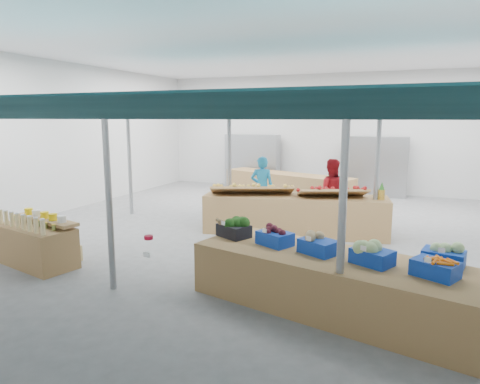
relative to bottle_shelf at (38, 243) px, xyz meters
The scene contains 24 objects.
floor 4.71m from the bottle_shelf, 50.35° to the left, with size 13.00×13.00×0.00m, color slate.
hall 6.28m from the bottle_shelf, 59.34° to the left, with size 13.00×13.00×13.00m.
pole_grid 4.41m from the bottle_shelf, 26.44° to the left, with size 10.00×4.60×3.00m.
awnings 4.81m from the bottle_shelf, 26.44° to the left, with size 9.50×7.08×0.30m.
back_shelving_left 9.64m from the bottle_shelf, 87.06° to the left, with size 2.00×0.50×2.00m, color #B23F33.
back_shelving_right 10.85m from the bottle_shelf, 62.55° to the left, with size 2.00×0.50×2.00m, color #B23F33.
bottle_shelf is the anchor object (origin of this frame).
veg_counter 5.30m from the bottle_shelf, ahead, with size 3.94×1.31×0.77m, color olive.
fruit_counter 5.39m from the bottle_shelf, 45.85° to the left, with size 4.15×0.99×0.89m, color olive.
far_counter 8.40m from the bottle_shelf, 73.92° to the left, with size 4.59×0.92×0.83m, color olive.
crate_stack 6.92m from the bottle_shelf, ahead, with size 0.45×0.32×0.54m, color #0F36A3.
vendor_left 5.60m from the bottle_shelf, 62.80° to the left, with size 0.60×0.40×1.66m, color #1C85BB.
vendor_right 6.62m from the bottle_shelf, 48.76° to the left, with size 0.81×0.63×1.66m, color maroon.
crate_broccoli 3.72m from the bottle_shelf, ahead, with size 0.60×0.53×0.35m.
crate_beets 4.43m from the bottle_shelf, ahead, with size 0.60×0.53×0.29m.
crate_celeriac 5.11m from the bottle_shelf, ahead, with size 0.60×0.53×0.31m.
crate_cabbage 5.85m from the bottle_shelf, ahead, with size 0.60×0.53×0.35m.
crate_carrots 6.59m from the bottle_shelf, ahead, with size 0.60×0.53×0.29m.
sparrow 3.53m from the bottle_shelf, ahead, with size 0.12×0.09×0.11m.
pole_ribbon 3.30m from the bottle_shelf, 17.32° to the right, with size 0.12×0.12×0.28m.
apple_heap_yellow 4.59m from the bottle_shelf, 51.95° to the left, with size 2.02×1.36×0.27m.
apple_heap_red 6.08m from the bottle_shelf, 40.53° to the left, with size 1.65×1.21×0.27m.
pineapple 7.00m from the bottle_shelf, 36.32° to the left, with size 0.14×0.14×0.39m.
crate_extra 6.71m from the bottle_shelf, ahead, with size 0.56×0.45×0.32m.
Camera 1 is at (3.29, -9.12, 2.66)m, focal length 32.00 mm.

